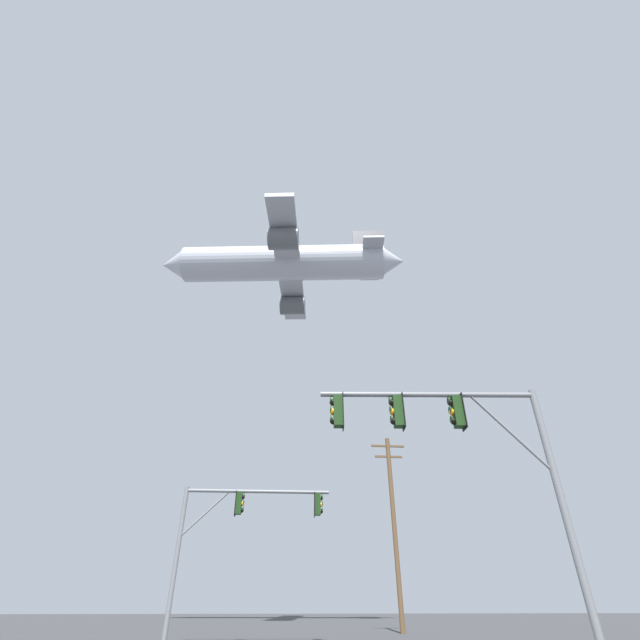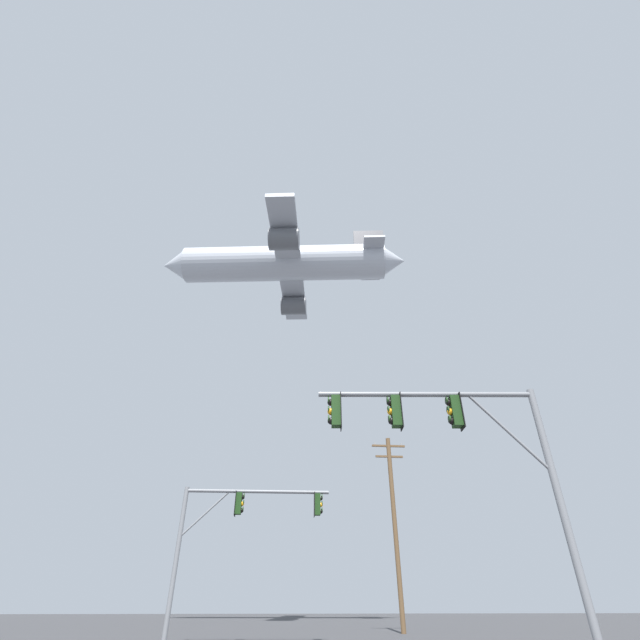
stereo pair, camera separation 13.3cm
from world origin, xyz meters
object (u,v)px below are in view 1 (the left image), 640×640
(signal_pole_near, at_px, (459,441))
(signal_pole_far, at_px, (236,521))
(utility_pole, at_px, (394,520))
(airplane, at_px, (283,264))

(signal_pole_near, xyz_separation_m, signal_pole_far, (-6.74, 9.65, -0.77))
(utility_pole, height_order, airplane, airplane)
(signal_pole_far, distance_m, airplane, 34.86)
(signal_pole_far, bearing_deg, signal_pole_near, -55.06)
(utility_pole, bearing_deg, airplane, 125.77)
(signal_pole_far, bearing_deg, utility_pole, 40.00)
(airplane, bearing_deg, utility_pole, -54.23)
(signal_pole_near, bearing_deg, signal_pole_far, 124.94)
(utility_pole, bearing_deg, signal_pole_near, -97.33)
(signal_pole_near, distance_m, airplane, 40.56)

